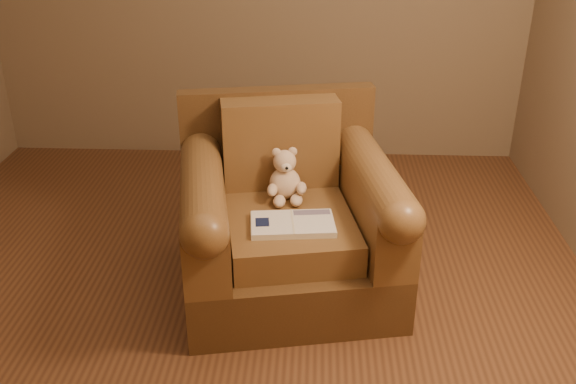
{
  "coord_description": "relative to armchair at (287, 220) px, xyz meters",
  "views": [
    {
      "loc": [
        0.45,
        -2.79,
        2.01
      ],
      "look_at": [
        0.32,
        0.08,
        0.59
      ],
      "focal_mm": 40.0,
      "sensor_mm": 36.0,
      "label": 1
    }
  ],
  "objects": [
    {
      "name": "guidebook",
      "position": [
        0.04,
        -0.23,
        0.1
      ],
      "size": [
        0.43,
        0.29,
        0.03
      ],
      "rotation": [
        0.0,
        0.0,
        0.11
      ],
      "color": "beige",
      "rests_on": "armchair"
    },
    {
      "name": "floor",
      "position": [
        -0.31,
        -0.18,
        -0.38
      ],
      "size": [
        4.0,
        4.0,
        0.0
      ],
      "primitive_type": "plane",
      "color": "brown",
      "rests_on": "ground"
    },
    {
      "name": "side_table",
      "position": [
        0.21,
        0.46,
        -0.05
      ],
      "size": [
        0.44,
        0.44,
        0.61
      ],
      "color": "gold",
      "rests_on": "floor"
    },
    {
      "name": "teddy_bear",
      "position": [
        -0.01,
        0.09,
        0.2
      ],
      "size": [
        0.21,
        0.24,
        0.29
      ],
      "rotation": [
        0.0,
        0.0,
        0.19
      ],
      "color": "beige",
      "rests_on": "armchair"
    },
    {
      "name": "armchair",
      "position": [
        0.0,
        0.0,
        0.0
      ],
      "size": [
        1.25,
        1.21,
        0.97
      ],
      "rotation": [
        0.0,
        0.0,
        0.19
      ],
      "color": "#53371B",
      "rests_on": "floor"
    }
  ]
}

